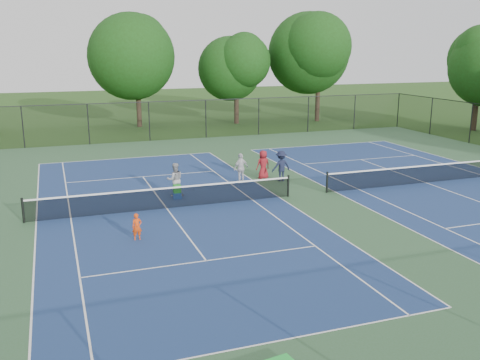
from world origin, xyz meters
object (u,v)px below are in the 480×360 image
object	(u,v)px
child_player	(137,227)
ball_crate	(177,196)
tree_back_b	(136,52)
ball_hopper	(177,189)
bystander_b	(281,166)
bystander_c	(263,165)
instructor	(175,180)
bystander_a	(241,168)
tree_back_c	(236,64)
tree_back_d	(319,49)

from	to	relation	value
child_player	ball_crate	world-z (taller)	child_player
tree_back_b	ball_hopper	size ratio (longest dim) A/B	26.45
bystander_b	bystander_c	xyz separation A→B (m)	(-0.71, 0.82, -0.04)
ball_crate	ball_hopper	world-z (taller)	ball_hopper
tree_back_b	instructor	distance (m)	24.84
bystander_b	bystander_c	size ratio (longest dim) A/B	1.05
tree_back_b	ball_crate	size ratio (longest dim) A/B	25.29
bystander_a	ball_hopper	world-z (taller)	bystander_a
tree_back_b	tree_back_c	bearing A→B (deg)	-6.34
instructor	child_player	bearing A→B (deg)	66.47
tree_back_d	ball_crate	size ratio (longest dim) A/B	26.13
child_player	ball_hopper	xyz separation A→B (m)	(2.68, 4.98, -0.02)
child_player	bystander_b	world-z (taller)	bystander_b
tree_back_c	child_player	bearing A→B (deg)	-115.90
ball_hopper	bystander_c	bearing A→B (deg)	23.64
child_player	instructor	bearing A→B (deg)	62.46
ball_crate	ball_hopper	bearing A→B (deg)	0.00
tree_back_b	instructor	xyz separation A→B (m)	(-2.16, -24.06, -5.77)
child_player	bystander_c	distance (m)	10.87
ball_hopper	ball_crate	bearing A→B (deg)	0.00
tree_back_b	bystander_a	distance (m)	23.45
tree_back_b	child_player	bearing A→B (deg)	-99.34
ball_hopper	tree_back_b	bearing A→B (deg)	84.92
instructor	bystander_b	xyz separation A→B (m)	(6.04, 1.02, 0.01)
ball_hopper	bystander_b	bearing A→B (deg)	14.11
bystander_a	bystander_c	size ratio (longest dim) A/B	1.01
bystander_b	ball_hopper	xyz separation A→B (m)	(-6.06, -1.52, -0.34)
tree_back_d	child_player	world-z (taller)	tree_back_d
instructor	bystander_c	distance (m)	5.64
tree_back_b	bystander_c	world-z (taller)	tree_back_b
tree_back_b	ball_hopper	world-z (taller)	tree_back_b
tree_back_d	bystander_a	world-z (taller)	tree_back_d
tree_back_b	bystander_c	distance (m)	23.18
tree_back_b	instructor	bearing A→B (deg)	-95.13
bystander_a	tree_back_d	bearing A→B (deg)	-146.55
tree_back_c	bystander_c	xyz separation A→B (m)	(-5.83, -21.22, -4.69)
instructor	bystander_a	xyz separation A→B (m)	(3.88, 1.40, -0.02)
tree_back_b	bystander_b	size ratio (longest dim) A/B	6.04
tree_back_b	ball_crate	bearing A→B (deg)	-95.08
tree_back_d	bystander_c	distance (m)	25.23
tree_back_c	ball_hopper	world-z (taller)	tree_back_c
tree_back_c	bystander_b	distance (m)	23.10
bystander_a	bystander_b	distance (m)	2.19
tree_back_b	bystander_a	xyz separation A→B (m)	(1.72, -22.66, -5.80)
bystander_a	ball_crate	world-z (taller)	bystander_a
tree_back_c	ball_crate	world-z (taller)	tree_back_c
bystander_a	ball_hopper	size ratio (longest dim) A/B	4.22
ball_hopper	instructor	bearing A→B (deg)	87.28
tree_back_c	ball_hopper	size ratio (longest dim) A/B	22.14
child_player	instructor	distance (m)	6.12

